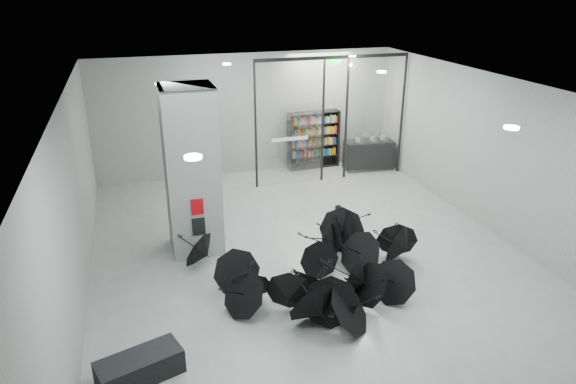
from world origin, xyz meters
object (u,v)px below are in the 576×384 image
object	(u,v)px
shop_counter	(369,155)
umbrella_cluster	(327,272)
bookshelf	(314,140)
column	(192,171)
bench	(140,367)

from	to	relation	value
shop_counter	umbrella_cluster	xyz separation A→B (m)	(-4.09, -6.60, -0.19)
shop_counter	bookshelf	bearing A→B (deg)	164.52
column	shop_counter	distance (m)	7.83
bench	bookshelf	xyz separation A→B (m)	(6.29, 9.08, 0.77)
bench	column	bearing A→B (deg)	52.85
bookshelf	bench	bearing A→B (deg)	-128.56
umbrella_cluster	shop_counter	bearing A→B (deg)	58.23
column	umbrella_cluster	bearing A→B (deg)	-46.33
bookshelf	shop_counter	size ratio (longest dim) A/B	1.19
column	bench	bearing A→B (deg)	-109.57
column	umbrella_cluster	distance (m)	3.93
bookshelf	umbrella_cluster	world-z (taller)	bookshelf
bench	bookshelf	distance (m)	11.07
bench	umbrella_cluster	size ratio (longest dim) A/B	0.24
shop_counter	column	bearing A→B (deg)	-141.98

